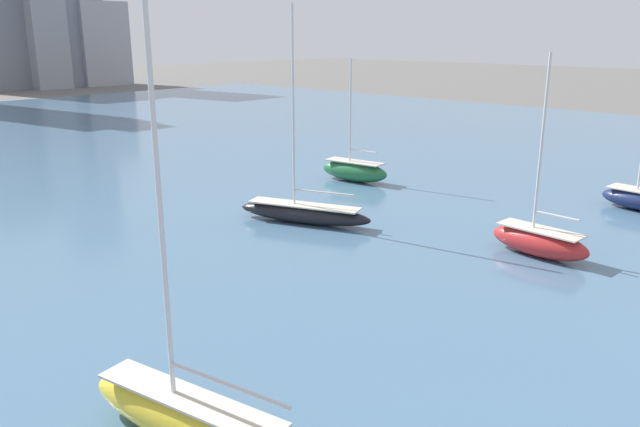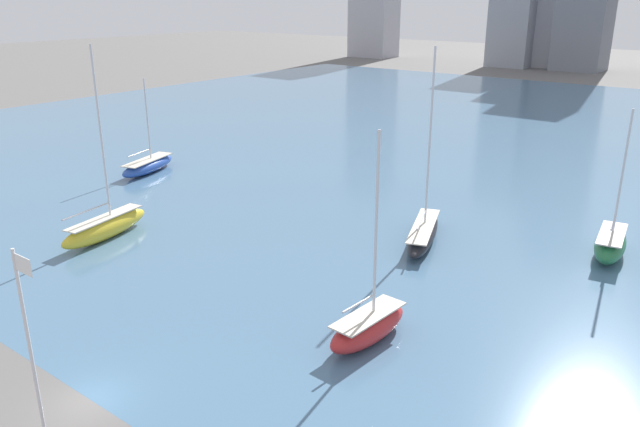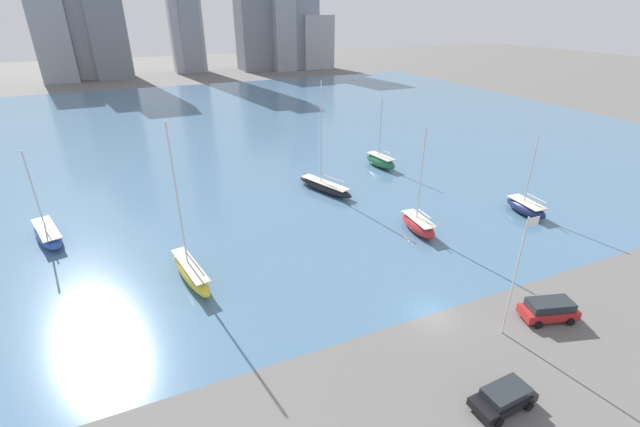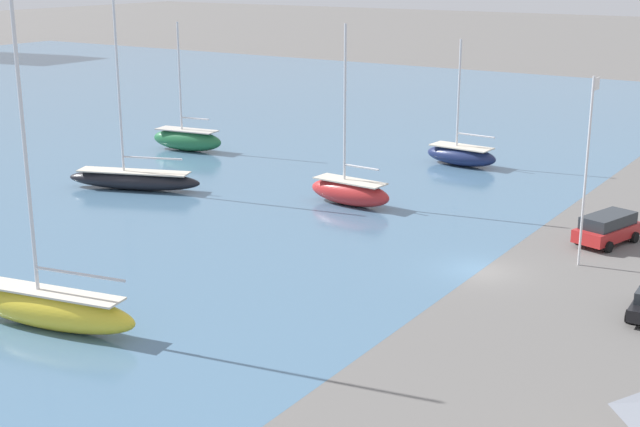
{
  "view_description": "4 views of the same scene",
  "coord_description": "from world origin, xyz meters",
  "px_view_note": "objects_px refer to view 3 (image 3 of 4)",
  "views": [
    {
      "loc": [
        -29.73,
        -2.11,
        14.06
      ],
      "look_at": [
        -6.05,
        19.92,
        4.68
      ],
      "focal_mm": 35.0,
      "sensor_mm": 36.0,
      "label": 1
    },
    {
      "loc": [
        26.07,
        -14.43,
        19.92
      ],
      "look_at": [
        1.71,
        17.4,
        5.79
      ],
      "focal_mm": 35.0,
      "sensor_mm": 36.0,
      "label": 2
    },
    {
      "loc": [
        -21.69,
        -24.23,
        25.05
      ],
      "look_at": [
        -5.57,
        12.3,
        5.8
      ],
      "focal_mm": 24.0,
      "sensor_mm": 36.0,
      "label": 3
    },
    {
      "loc": [
        -45.55,
        -18.34,
        17.18
      ],
      "look_at": [
        -1.45,
        10.01,
        2.23
      ],
      "focal_mm": 50.0,
      "sensor_mm": 36.0,
      "label": 4
    }
  ],
  "objects_px": {
    "sailboat_navy": "(526,207)",
    "parked_wagon_black": "(504,397)",
    "flag_pole": "(516,274)",
    "sailboat_red": "(418,224)",
    "sailboat_green": "(380,161)",
    "sailboat_yellow": "(191,272)",
    "sailboat_blue": "(48,233)",
    "parked_suv_red": "(549,309)",
    "sailboat_black": "(325,186)"
  },
  "relations": [
    {
      "from": "sailboat_navy",
      "to": "parked_wagon_black",
      "type": "relative_size",
      "value": 2.29
    },
    {
      "from": "flag_pole",
      "to": "sailboat_navy",
      "type": "relative_size",
      "value": 1.02
    },
    {
      "from": "sailboat_navy",
      "to": "sailboat_red",
      "type": "bearing_deg",
      "value": 179.37
    },
    {
      "from": "sailboat_navy",
      "to": "parked_wagon_black",
      "type": "distance_m",
      "value": 34.39
    },
    {
      "from": "sailboat_navy",
      "to": "flag_pole",
      "type": "bearing_deg",
      "value": -136.45
    },
    {
      "from": "parked_wagon_black",
      "to": "sailboat_green",
      "type": "bearing_deg",
      "value": -23.94
    },
    {
      "from": "sailboat_navy",
      "to": "sailboat_yellow",
      "type": "distance_m",
      "value": 43.63
    },
    {
      "from": "sailboat_yellow",
      "to": "sailboat_blue",
      "type": "bearing_deg",
      "value": 121.87
    },
    {
      "from": "sailboat_blue",
      "to": "parked_wagon_black",
      "type": "relative_size",
      "value": 2.32
    },
    {
      "from": "sailboat_yellow",
      "to": "parked_suv_red",
      "type": "height_order",
      "value": "sailboat_yellow"
    },
    {
      "from": "sailboat_navy",
      "to": "parked_suv_red",
      "type": "bearing_deg",
      "value": -128.15
    },
    {
      "from": "sailboat_blue",
      "to": "sailboat_navy",
      "type": "distance_m",
      "value": 60.48
    },
    {
      "from": "flag_pole",
      "to": "parked_suv_red",
      "type": "height_order",
      "value": "flag_pole"
    },
    {
      "from": "sailboat_navy",
      "to": "sailboat_yellow",
      "type": "xyz_separation_m",
      "value": [
        -43.59,
        1.91,
        0.18
      ]
    },
    {
      "from": "sailboat_navy",
      "to": "parked_wagon_black",
      "type": "bearing_deg",
      "value": -135.09
    },
    {
      "from": "flag_pole",
      "to": "parked_suv_red",
      "type": "relative_size",
      "value": 2.11
    },
    {
      "from": "sailboat_yellow",
      "to": "parked_wagon_black",
      "type": "xyz_separation_m",
      "value": [
        17.42,
        -24.21,
        -0.28
      ]
    },
    {
      "from": "sailboat_black",
      "to": "parked_wagon_black",
      "type": "bearing_deg",
      "value": -117.08
    },
    {
      "from": "sailboat_navy",
      "to": "sailboat_black",
      "type": "height_order",
      "value": "sailboat_black"
    },
    {
      "from": "sailboat_blue",
      "to": "sailboat_red",
      "type": "distance_m",
      "value": 44.52
    },
    {
      "from": "sailboat_blue",
      "to": "sailboat_black",
      "type": "height_order",
      "value": "sailboat_black"
    },
    {
      "from": "sailboat_yellow",
      "to": "parked_suv_red",
      "type": "bearing_deg",
      "value": -44.35
    },
    {
      "from": "sailboat_blue",
      "to": "parked_wagon_black",
      "type": "height_order",
      "value": "sailboat_blue"
    },
    {
      "from": "sailboat_green",
      "to": "sailboat_blue",
      "type": "bearing_deg",
      "value": 179.46
    },
    {
      "from": "sailboat_blue",
      "to": "parked_wagon_black",
      "type": "distance_m",
      "value": 50.91
    },
    {
      "from": "sailboat_red",
      "to": "sailboat_green",
      "type": "bearing_deg",
      "value": 73.81
    },
    {
      "from": "sailboat_blue",
      "to": "sailboat_black",
      "type": "distance_m",
      "value": 36.34
    },
    {
      "from": "flag_pole",
      "to": "parked_suv_red",
      "type": "distance_m",
      "value": 7.04
    },
    {
      "from": "parked_suv_red",
      "to": "flag_pole",
      "type": "bearing_deg",
      "value": -76.21
    },
    {
      "from": "sailboat_navy",
      "to": "parked_suv_red",
      "type": "relative_size",
      "value": 2.07
    },
    {
      "from": "parked_wagon_black",
      "to": "sailboat_blue",
      "type": "bearing_deg",
      "value": 35.85
    },
    {
      "from": "sailboat_green",
      "to": "sailboat_red",
      "type": "distance_m",
      "value": 24.09
    },
    {
      "from": "sailboat_green",
      "to": "parked_suv_red",
      "type": "xyz_separation_m",
      "value": [
        -7.39,
        -40.94,
        -0.06
      ]
    },
    {
      "from": "flag_pole",
      "to": "sailboat_blue",
      "type": "bearing_deg",
      "value": 137.6
    },
    {
      "from": "sailboat_yellow",
      "to": "parked_wagon_black",
      "type": "height_order",
      "value": "sailboat_yellow"
    },
    {
      "from": "sailboat_black",
      "to": "sailboat_navy",
      "type": "bearing_deg",
      "value": -60.19
    },
    {
      "from": "sailboat_red",
      "to": "parked_suv_red",
      "type": "xyz_separation_m",
      "value": [
        0.86,
        -18.31,
        -0.01
      ]
    },
    {
      "from": "sailboat_yellow",
      "to": "parked_suv_red",
      "type": "xyz_separation_m",
      "value": [
        28.08,
        -18.76,
        -0.09
      ]
    },
    {
      "from": "sailboat_green",
      "to": "sailboat_black",
      "type": "relative_size",
      "value": 0.73
    },
    {
      "from": "sailboat_red",
      "to": "parked_suv_red",
      "type": "distance_m",
      "value": 18.33
    },
    {
      "from": "sailboat_black",
      "to": "parked_wagon_black",
      "type": "distance_m",
      "value": 40.44
    },
    {
      "from": "sailboat_black",
      "to": "parked_suv_red",
      "type": "relative_size",
      "value": 3.09
    },
    {
      "from": "sailboat_red",
      "to": "sailboat_yellow",
      "type": "distance_m",
      "value": 27.23
    },
    {
      "from": "parked_suv_red",
      "to": "sailboat_green",
      "type": "bearing_deg",
      "value": -173.95
    },
    {
      "from": "parked_suv_red",
      "to": "sailboat_blue",
      "type": "bearing_deg",
      "value": -112.76
    },
    {
      "from": "sailboat_yellow",
      "to": "sailboat_green",
      "type": "bearing_deg",
      "value": 21.41
    },
    {
      "from": "sailboat_blue",
      "to": "sailboat_green",
      "type": "bearing_deg",
      "value": -9.01
    },
    {
      "from": "sailboat_black",
      "to": "sailboat_blue",
      "type": "bearing_deg",
      "value": 160.03
    },
    {
      "from": "flag_pole",
      "to": "parked_wagon_black",
      "type": "xyz_separation_m",
      "value": [
        -5.69,
        -5.67,
        -5.15
      ]
    },
    {
      "from": "sailboat_red",
      "to": "sailboat_black",
      "type": "height_order",
      "value": "sailboat_black"
    }
  ]
}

